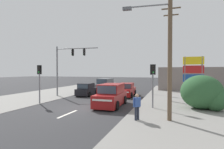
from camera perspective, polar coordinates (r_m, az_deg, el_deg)
name	(u,v)px	position (r m, az deg, el deg)	size (l,w,h in m)	color
ground_plane	(82,108)	(14.61, -9.92, -10.80)	(140.00, 140.00, 0.00)	#303033
lane_dash_near	(68,114)	(12.93, -14.25, -12.37)	(0.20, 2.40, 0.01)	silver
lane_dash_mid	(96,102)	(17.26, -5.10, -8.92)	(0.20, 2.40, 0.01)	silver
lane_dash_far	(113,95)	(21.87, 0.20, -6.78)	(0.20, 2.40, 0.01)	silver
kerb_right_verge	(201,111)	(15.02, 26.96, -10.53)	(10.00, 44.00, 0.02)	gray
kerb_left_verge	(34,96)	(22.77, -24.15, -6.55)	(8.00, 40.00, 0.02)	gray
utility_pole_foreground_right	(168,34)	(11.30, 17.73, 12.48)	(3.78, 0.54, 9.77)	brown
utility_pole_midground_right	(171,50)	(18.27, 18.63, 7.45)	(1.80, 0.26, 9.61)	brown
traffic_signal_mast	(67,62)	(21.76, -14.53, 4.08)	(5.27, 0.67, 6.00)	slate
pedestal_signal_right_kerb	(153,78)	(14.55, 13.19, -1.26)	(0.44, 0.31, 3.56)	slate
pedestal_signal_left_kerb	(39,78)	(17.41, -22.62, -0.93)	(0.44, 0.30, 3.56)	slate
pedestal_signal_far_median	(152,76)	(23.14, 13.04, -0.38)	(0.44, 0.30, 3.56)	slate
shopping_plaza_sign	(193,71)	(20.83, 25.01, 0.94)	(2.10, 0.16, 4.60)	slate
roadside_bush	(204,93)	(15.61, 27.74, -5.41)	(3.32, 2.84, 2.70)	#2D5B33
shopfront_wall_far	(200,79)	(28.89, 26.87, -1.40)	(12.00, 1.00, 3.60)	gray
sedan_oncoming_mid	(126,90)	(21.22, 4.71, -5.13)	(2.01, 4.30, 1.56)	maroon
suv_oncoming_near	(106,85)	(26.50, -2.10, -3.48)	(2.18, 4.60, 1.90)	slate
hatchback_crossing_left	(87,90)	(21.89, -8.20, -4.94)	(1.90, 3.70, 1.53)	black
suv_receding_far	(111,96)	(15.20, -0.31, -6.93)	(2.18, 4.60, 1.90)	maroon
pedestrian_at_kerb	(137,105)	(10.91, 8.14, -9.93)	(0.41, 0.44, 1.63)	#232838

